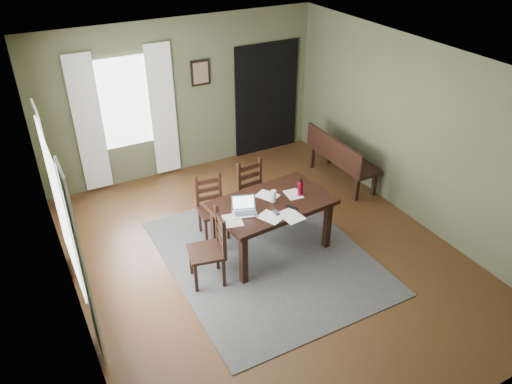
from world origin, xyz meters
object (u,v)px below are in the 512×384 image
chair_back_left (212,208)px  bench (340,155)px  dining_table (272,207)px  chair_end (210,249)px  laptop (244,208)px  water_bottle (300,188)px  chair_back_right (255,194)px

chair_back_left → bench: (2.57, 0.40, 0.05)m
dining_table → chair_end: bearing=-174.3°
laptop → water_bottle: (0.87, 0.01, 0.06)m
chair_back_left → water_bottle: (0.99, -0.79, 0.47)m
bench → dining_table: bearing=119.9°
chair_end → laptop: (0.56, 0.14, 0.37)m
chair_back_right → bench: (1.87, 0.40, 0.02)m
chair_end → bench: chair_end is taller
chair_back_right → laptop: laptop is taller
dining_table → laptop: size_ratio=4.46×
chair_end → laptop: size_ratio=2.69×
bench → water_bottle: bearing=126.9°
chair_back_left → bench: chair_back_left is taller
bench → water_bottle: 2.02m
laptop → dining_table: bearing=25.0°
laptop → water_bottle: size_ratio=1.49×
chair_back_right → laptop: (-0.58, -0.80, 0.38)m
chair_end → chair_back_right: 1.48m
chair_back_left → chair_end: bearing=-108.4°
chair_end → chair_back_right: chair_end is taller
bench → laptop: size_ratio=4.03×
chair_back_left → chair_back_right: chair_back_right is taller
laptop → chair_end: bearing=-147.3°
chair_back_left → chair_back_right: 0.70m
chair_back_left → water_bottle: water_bottle is taller
chair_back_left → laptop: size_ratio=2.46×
laptop → bench: bearing=44.6°
chair_back_left → bench: size_ratio=0.61×
water_bottle → chair_end: bearing=-173.9°
chair_end → water_bottle: 1.50m
chair_end → water_bottle: water_bottle is taller
bench → water_bottle: size_ratio=5.99×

